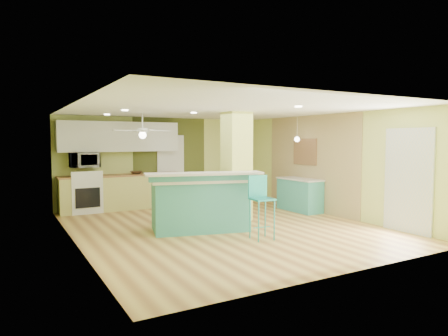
{
  "coord_description": "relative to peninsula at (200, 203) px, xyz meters",
  "views": [
    {
      "loc": [
        -4.13,
        -7.4,
        1.86
      ],
      "look_at": [
        0.26,
        0.4,
        1.23
      ],
      "focal_mm": 32.0,
      "sensor_mm": 36.0,
      "label": 1
    }
  ],
  "objects": [
    {
      "name": "olive_accent",
      "position": [
        0.76,
        3.55,
        0.68
      ],
      "size": [
        2.2,
        0.02,
        2.5
      ],
      "primitive_type": "cube",
      "color": "#485020",
      "rests_on": "floor"
    },
    {
      "name": "canister",
      "position": [
        -0.17,
        -0.05,
        0.57
      ],
      "size": [
        0.15,
        0.15,
        0.15
      ],
      "primitive_type": "cylinder",
      "color": "gold",
      "rests_on": "peninsula"
    },
    {
      "name": "floor",
      "position": [
        0.56,
        0.06,
        -0.57
      ],
      "size": [
        6.0,
        7.0,
        0.01
      ],
      "primitive_type": "cube",
      "color": "olive",
      "rests_on": "ground"
    },
    {
      "name": "wall_left",
      "position": [
        -2.45,
        0.06,
        0.68
      ],
      "size": [
        0.01,
        7.0,
        2.5
      ],
      "primitive_type": "cube",
      "color": "#C9D572",
      "rests_on": "floor"
    },
    {
      "name": "wall_decor",
      "position": [
        3.52,
        0.86,
        0.98
      ],
      "size": [
        0.03,
        0.9,
        0.7
      ],
      "primitive_type": "cube",
      "color": "brown",
      "rests_on": "wood_panel"
    },
    {
      "name": "interior_door",
      "position": [
        0.76,
        3.52,
        0.43
      ],
      "size": [
        0.82,
        0.05,
        2.0
      ],
      "primitive_type": "cube",
      "color": "silver",
      "rests_on": "floor"
    },
    {
      "name": "bar_stool",
      "position": [
        0.67,
        -1.19,
        0.23
      ],
      "size": [
        0.43,
        0.43,
        1.19
      ],
      "rotation": [
        0.0,
        0.0,
        -0.09
      ],
      "color": "teal",
      "rests_on": "floor"
    },
    {
      "name": "ceiling_fan",
      "position": [
        -0.54,
        2.06,
        1.51
      ],
      "size": [
        1.41,
        1.41,
        0.61
      ],
      "color": "white",
      "rests_on": "ceiling"
    },
    {
      "name": "fruit_bowl",
      "position": [
        -0.37,
        3.17,
        0.41
      ],
      "size": [
        0.38,
        0.38,
        0.08
      ],
      "primitive_type": "imported",
      "rotation": [
        0.0,
        0.0,
        -0.17
      ],
      "color": "#392717",
      "rests_on": "kitchen_run"
    },
    {
      "name": "ceiling",
      "position": [
        0.56,
        0.06,
        1.94
      ],
      "size": [
        6.0,
        7.0,
        0.01
      ],
      "primitive_type": "cube",
      "color": "white",
      "rests_on": "wall_back"
    },
    {
      "name": "column",
      "position": [
        1.21,
        0.56,
        0.68
      ],
      "size": [
        0.55,
        0.55,
        2.5
      ],
      "primitive_type": "cube",
      "color": "#D1DC66",
      "rests_on": "floor"
    },
    {
      "name": "stove",
      "position": [
        -1.69,
        3.25,
        -0.11
      ],
      "size": [
        0.76,
        0.66,
        1.08
      ],
      "color": "white",
      "rests_on": "floor"
    },
    {
      "name": "microwave",
      "position": [
        -1.69,
        3.26,
        0.78
      ],
      "size": [
        0.7,
        0.48,
        0.39
      ],
      "primitive_type": "imported",
      "color": "silver",
      "rests_on": "wall_back"
    },
    {
      "name": "french_door",
      "position": [
        3.53,
        -2.24,
        0.48
      ],
      "size": [
        0.04,
        1.08,
        2.1
      ],
      "primitive_type": "cube",
      "color": "silver",
      "rests_on": "floor"
    },
    {
      "name": "peninsula",
      "position": [
        0.0,
        0.0,
        0.0
      ],
      "size": [
        2.39,
        1.71,
        1.23
      ],
      "rotation": [
        0.0,
        0.0,
        -0.25
      ],
      "color": "teal",
      "rests_on": "floor"
    },
    {
      "name": "pendant_lamp",
      "position": [
        3.21,
        0.81,
        1.32
      ],
      "size": [
        0.14,
        0.14,
        0.69
      ],
      "color": "silver",
      "rests_on": "ceiling"
    },
    {
      "name": "wall_front",
      "position": [
        0.56,
        -3.44,
        0.68
      ],
      "size": [
        6.0,
        0.01,
        2.5
      ],
      "primitive_type": "cube",
      "color": "#C9D572",
      "rests_on": "floor"
    },
    {
      "name": "wood_panel",
      "position": [
        3.55,
        0.66,
        0.68
      ],
      "size": [
        0.02,
        3.4,
        2.5
      ],
      "primitive_type": "cube",
      "color": "#937C54",
      "rests_on": "floor"
    },
    {
      "name": "kitchen_run",
      "position": [
        -0.74,
        3.26,
        -0.1
      ],
      "size": [
        3.25,
        0.63,
        0.94
      ],
      "color": "#D0CD6D",
      "rests_on": "floor"
    },
    {
      "name": "wall_right",
      "position": [
        3.56,
        0.06,
        0.68
      ],
      "size": [
        0.01,
        7.0,
        2.5
      ],
      "primitive_type": "cube",
      "color": "#C9D572",
      "rests_on": "floor"
    },
    {
      "name": "side_counter",
      "position": [
        3.26,
        0.74,
        -0.14
      ],
      "size": [
        0.56,
        1.33,
        0.86
      ],
      "color": "teal",
      "rests_on": "floor"
    },
    {
      "name": "upper_cabinets",
      "position": [
        -0.74,
        3.38,
        1.38
      ],
      "size": [
        3.2,
        0.34,
        0.8
      ],
      "primitive_type": "cube",
      "color": "silver",
      "rests_on": "wall_back"
    },
    {
      "name": "wall_back",
      "position": [
        0.56,
        3.57,
        0.68
      ],
      "size": [
        6.0,
        0.01,
        2.5
      ],
      "primitive_type": "cube",
      "color": "#C9D572",
      "rests_on": "floor"
    }
  ]
}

